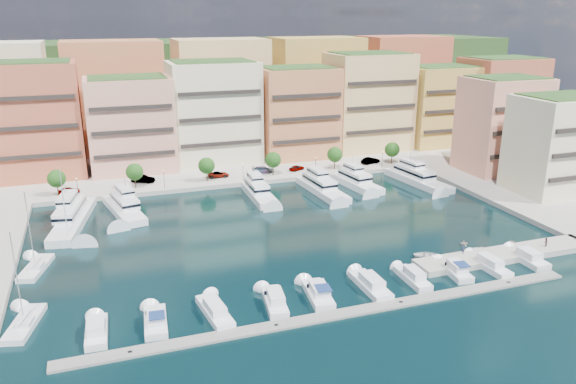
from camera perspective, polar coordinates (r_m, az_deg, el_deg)
name	(u,v)px	position (r m, az deg, el deg)	size (l,w,h in m)	color
ground	(288,232)	(102.36, -0.04, -4.12)	(400.00, 400.00, 0.00)	black
north_quay	(215,155)	(159.51, -7.40, 3.78)	(220.00, 64.00, 2.00)	#9E998E
hillside	(187,124)	(205.70, -10.24, 6.80)	(240.00, 40.00, 58.00)	#203917
south_pontoon	(341,315)	(76.27, 5.37, -12.34)	(72.00, 2.20, 0.35)	gray
finger_pier	(505,257)	(98.93, 21.16, -6.19)	(32.00, 5.00, 2.00)	#9E998E
apartment_1	(36,120)	(144.25, -24.20, 6.71)	(20.00, 16.50, 26.80)	#B25C3B
apartment_2	(131,124)	(142.30, -15.70, 6.65)	(20.00, 15.50, 22.80)	#EA9682
apartment_3	(214,112)	(146.71, -7.55, 8.07)	(22.00, 16.50, 25.80)	#F8E5BF
apartment_4	(297,112)	(150.93, 0.90, 8.10)	(20.00, 15.50, 23.80)	#C7824A
apartment_5	(368,101)	(161.26, 8.11, 9.10)	(22.00, 16.50, 26.80)	#ECBF7D
apartment_6	(438,106)	(171.02, 15.04, 8.48)	(20.00, 15.50, 22.80)	gold
apartment_7	(500,100)	(181.24, 20.74, 8.76)	(22.00, 16.50, 24.80)	#B25C3B
apartment_east_a	(502,124)	(146.25, 20.92, 6.43)	(18.00, 14.50, 22.80)	#EA9682
apartment_east_b	(558,144)	(133.48, 25.75, 4.40)	(18.00, 14.50, 20.80)	#F8E5BF
backblock_1	(115,96)	(165.31, -17.13, 9.30)	(26.00, 18.00, 30.00)	#C7824A
backblock_2	(221,91)	(169.12, -6.80, 10.12)	(26.00, 18.00, 30.00)	#ECBF7D
backblock_3	(316,87)	(177.97, 2.82, 10.60)	(26.00, 18.00, 30.00)	gold
backblock_4	(400,83)	(191.17, 11.34, 10.78)	(26.00, 18.00, 30.00)	#B25C3B
tree_0	(56,179)	(127.96, -22.46, 1.26)	(3.80, 3.80, 5.65)	#473323
tree_1	(135,172)	(127.86, -15.32, 1.98)	(3.80, 3.80, 5.65)	#473323
tree_2	(207,166)	(129.75, -8.28, 2.66)	(3.80, 3.80, 5.65)	#473323
tree_3	(273,160)	(133.54, -1.53, 3.28)	(3.80, 3.80, 5.65)	#473323
tree_4	(335,155)	(139.08, 4.78, 3.81)	(3.80, 3.80, 5.65)	#473323
tree_5	(392,150)	(146.17, 10.54, 4.26)	(3.80, 3.80, 5.65)	#473323
lamppost_0	(77,184)	(125.77, -20.64, 0.76)	(0.30, 0.30, 4.20)	black
lamppost_1	(164,176)	(126.37, -12.50, 1.58)	(0.30, 0.30, 4.20)	black
lamppost_2	(243,169)	(129.50, -4.59, 2.34)	(0.30, 0.30, 4.20)	black
lamppost_3	(316,162)	(134.97, 2.83, 3.02)	(0.30, 0.30, 4.20)	black
lamppost_4	(382,156)	(142.52, 9.57, 3.58)	(0.30, 0.30, 4.20)	black
yacht_0	(73,216)	(114.25, -21.01, -2.33)	(8.82, 23.87, 7.30)	white
yacht_1	(124,208)	(116.54, -16.36, -1.52)	(7.80, 18.49, 7.30)	white
yacht_3	(258,192)	(121.46, -3.03, 0.04)	(4.43, 16.47, 7.30)	white
yacht_4	(321,187)	(124.81, 3.37, 0.46)	(5.83, 19.36, 7.30)	white
yacht_5	(356,181)	(129.81, 6.88, 1.10)	(6.59, 16.27, 7.30)	white
yacht_6	(416,178)	(135.11, 12.86, 1.45)	(7.23, 20.56, 7.30)	white
cruiser_0	(97,332)	(75.24, -18.87, -13.28)	(2.92, 7.47, 2.55)	white
cruiser_1	(156,322)	(75.33, -13.30, -12.69)	(3.40, 7.70, 2.66)	white
cruiser_2	(215,312)	(76.22, -7.43, -11.97)	(3.63, 9.33, 2.55)	white
cruiser_3	(275,301)	(78.02, -1.36, -11.06)	(3.64, 8.35, 2.55)	white
cruiser_4	(318,294)	(79.93, 3.08, -10.31)	(3.80, 8.45, 2.66)	white
cruiser_5	(370,285)	(83.09, 8.38, -9.35)	(2.85, 9.12, 2.55)	white
cruiser_6	(413,278)	(86.32, 12.56, -8.52)	(2.54, 7.86, 2.55)	white
cruiser_7	(455,271)	(90.18, 16.63, -7.66)	(3.46, 7.49, 2.66)	white
cruiser_8	(488,265)	(93.68, 19.69, -7.01)	(2.67, 8.93, 2.55)	white
cruiser_9	(528,258)	(98.39, 23.16, -6.23)	(2.95, 7.69, 2.55)	white
sailboat_2	(69,236)	(107.12, -21.40, -4.21)	(4.90, 9.38, 13.20)	white
sailboat_1	(36,269)	(96.05, -24.23, -7.11)	(5.18, 9.56, 13.20)	white
sailboat_0	(25,324)	(80.62, -25.18, -12.09)	(4.93, 9.50, 13.20)	white
tender_1	(464,243)	(101.38, 17.46, -4.96)	(1.34, 1.55, 0.82)	beige
tender_2	(484,250)	(99.77, 19.28, -5.55)	(2.44, 3.42, 0.71)	white
tender_0	(427,255)	(94.71, 13.97, -6.26)	(3.07, 4.30, 0.89)	silver
tender_3	(511,242)	(104.76, 21.74, -4.71)	(1.18, 1.37, 0.72)	beige
car_0	(69,190)	(129.16, -21.36, 0.14)	(1.77, 4.39, 1.50)	gray
car_1	(143,179)	(132.50, -14.51, 1.29)	(1.81, 5.20, 1.71)	gray
car_2	(218,174)	(133.48, -7.08, 1.78)	(2.29, 4.96, 1.38)	gray
car_3	(263,170)	(136.34, -2.54, 2.29)	(2.23, 5.48, 1.59)	gray
car_4	(297,168)	(138.24, 0.89, 2.48)	(1.65, 4.10, 1.40)	gray
car_5	(370,160)	(146.11, 8.38, 3.19)	(1.76, 5.05, 1.66)	gray
person_0	(463,249)	(95.22, 17.37, -5.52)	(0.60, 0.39, 1.64)	#252E4B
person_1	(546,242)	(102.92, 24.70, -4.64)	(0.76, 0.59, 1.56)	#462E2A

